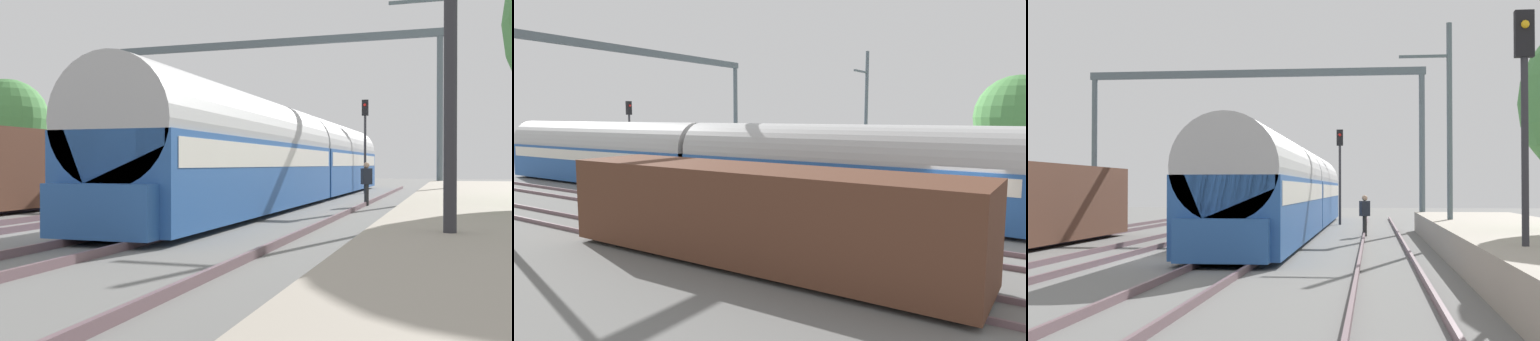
{
  "view_description": "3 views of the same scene",
  "coord_description": "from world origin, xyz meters",
  "views": [
    {
      "loc": [
        8.7,
        -12.81,
        1.64
      ],
      "look_at": [
        2.05,
        7.7,
        1.43
      ],
      "focal_mm": 42.61,
      "sensor_mm": 36.0,
      "label": 1
    },
    {
      "loc": [
        -17.28,
        -3.24,
        4.36
      ],
      "look_at": [
        1.71,
        9.16,
        1.7
      ],
      "focal_mm": 32.95,
      "sensor_mm": 36.0,
      "label": 2
    },
    {
      "loc": [
        5.77,
        -21.03,
        2.0
      ],
      "look_at": [
        1.02,
        20.06,
        2.99
      ],
      "focal_mm": 53.8,
      "sensor_mm": 36.0,
      "label": 3
    }
  ],
  "objects": [
    {
      "name": "catenary_gantry",
      "position": [
        0.0,
        16.14,
        5.91
      ],
      "size": [
        16.68,
        0.28,
        7.86
      ],
      "color": "slate",
      "rests_on": "ground"
    },
    {
      "name": "track_far_east",
      "position": [
        6.14,
        0.0,
        0.08
      ],
      "size": [
        1.52,
        60.0,
        0.16
      ],
      "color": "#6C535A",
      "rests_on": "ground"
    },
    {
      "name": "railway_signal_near",
      "position": [
        8.68,
        -5.94,
        3.45
      ],
      "size": [
        0.36,
        0.3,
        5.43
      ],
      "color": "#2D2D33",
      "rests_on": "ground"
    },
    {
      "name": "track_west",
      "position": [
        -2.05,
        0.0,
        0.08
      ],
      "size": [
        1.51,
        60.0,
        0.16
      ],
      "color": "#6C535A",
      "rests_on": "ground"
    },
    {
      "name": "catenary_pole_east_mid",
      "position": [
        8.49,
        7.0,
        4.15
      ],
      "size": [
        1.9,
        0.2,
        8.0
      ],
      "color": "slate",
      "rests_on": "ground"
    },
    {
      "name": "railway_signal_far",
      "position": [
        3.96,
        21.87,
        3.39
      ],
      "size": [
        0.36,
        0.3,
        5.32
      ],
      "color": "#2D2D33",
      "rests_on": "ground"
    },
    {
      "name": "freight_car",
      "position": [
        -6.14,
        4.58,
        1.47
      ],
      "size": [
        2.8,
        13.0,
        2.7
      ],
      "color": "#563323",
      "rests_on": "ground"
    },
    {
      "name": "person_crossing",
      "position": [
        5.44,
        11.47,
        1.03
      ],
      "size": [
        0.47,
        0.41,
        1.73
      ],
      "rotation": [
        0.0,
        0.0,
        0.52
      ],
      "color": "#2A2A2A",
      "rests_on": "ground"
    },
    {
      "name": "platform",
      "position": [
        9.96,
        2.0,
        0.45
      ],
      "size": [
        4.4,
        28.0,
        0.9
      ],
      "color": "#A39989",
      "rests_on": "ground"
    },
    {
      "name": "ground",
      "position": [
        0.0,
        0.0,
        0.0
      ],
      "size": [
        120.0,
        120.0,
        0.0
      ],
      "primitive_type": "plane",
      "color": "slate"
    },
    {
      "name": "passenger_train",
      "position": [
        2.05,
        14.02,
        1.97
      ],
      "size": [
        2.93,
        32.85,
        3.82
      ],
      "color": "#28569E",
      "rests_on": "ground"
    },
    {
      "name": "track_east",
      "position": [
        2.05,
        0.0,
        0.08
      ],
      "size": [
        1.51,
        60.0,
        0.16
      ],
      "color": "#6C535A",
      "rests_on": "ground"
    }
  ]
}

